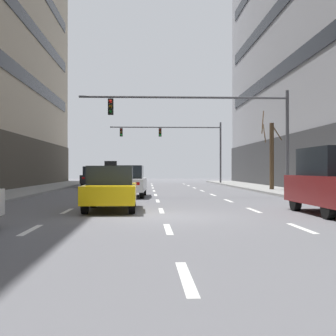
{
  "coord_description": "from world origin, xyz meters",
  "views": [
    {
      "loc": [
        -0.53,
        -14.09,
        1.45
      ],
      "look_at": [
        0.94,
        16.78,
        1.56
      ],
      "focal_mm": 48.82,
      "sensor_mm": 36.0,
      "label": 1
    }
  ],
  "objects_px": {
    "car_parked_1": "(335,181)",
    "traffic_signal_1": "(180,139)",
    "car_driving_3": "(94,177)",
    "traffic_signal_0": "(217,119)",
    "car_driving_1": "(128,181)",
    "street_tree_0": "(271,154)",
    "taxi_driving_2": "(111,189)"
  },
  "relations": [
    {
      "from": "car_parked_1",
      "to": "traffic_signal_1",
      "type": "height_order",
      "value": "traffic_signal_1"
    },
    {
      "from": "car_driving_3",
      "to": "traffic_signal_0",
      "type": "xyz_separation_m",
      "value": [
        8.09,
        -14.23,
        3.3
      ]
    },
    {
      "from": "car_driving_3",
      "to": "car_driving_1",
      "type": "bearing_deg",
      "value": -76.52
    },
    {
      "from": "car_driving_1",
      "to": "street_tree_0",
      "type": "relative_size",
      "value": 0.85
    },
    {
      "from": "traffic_signal_0",
      "to": "street_tree_0",
      "type": "height_order",
      "value": "traffic_signal_0"
    },
    {
      "from": "taxi_driving_2",
      "to": "car_parked_1",
      "type": "bearing_deg",
      "value": -13.96
    },
    {
      "from": "taxi_driving_2",
      "to": "street_tree_0",
      "type": "relative_size",
      "value": 0.79
    },
    {
      "from": "car_driving_1",
      "to": "street_tree_0",
      "type": "distance_m",
      "value": 11.19
    },
    {
      "from": "street_tree_0",
      "to": "car_parked_1",
      "type": "bearing_deg",
      "value": -98.31
    },
    {
      "from": "car_parked_1",
      "to": "car_driving_1",
      "type": "bearing_deg",
      "value": 125.73
    },
    {
      "from": "car_driving_3",
      "to": "traffic_signal_0",
      "type": "bearing_deg",
      "value": -60.37
    },
    {
      "from": "car_driving_1",
      "to": "car_driving_3",
      "type": "xyz_separation_m",
      "value": [
        -3.35,
        13.98,
        0.02
      ]
    },
    {
      "from": "taxi_driving_2",
      "to": "traffic_signal_1",
      "type": "relative_size",
      "value": 0.38
    },
    {
      "from": "car_driving_3",
      "to": "street_tree_0",
      "type": "bearing_deg",
      "value": -32.43
    },
    {
      "from": "car_driving_3",
      "to": "traffic_signal_1",
      "type": "distance_m",
      "value": 11.55
    },
    {
      "from": "taxi_driving_2",
      "to": "traffic_signal_0",
      "type": "bearing_deg",
      "value": 57.14
    },
    {
      "from": "car_parked_1",
      "to": "traffic_signal_0",
      "type": "relative_size",
      "value": 0.41
    },
    {
      "from": "street_tree_0",
      "to": "traffic_signal_0",
      "type": "bearing_deg",
      "value": -126.93
    },
    {
      "from": "car_driving_3",
      "to": "street_tree_0",
      "type": "relative_size",
      "value": 0.87
    },
    {
      "from": "car_parked_1",
      "to": "street_tree_0",
      "type": "distance_m",
      "value": 15.95
    },
    {
      "from": "car_driving_3",
      "to": "traffic_signal_1",
      "type": "bearing_deg",
      "value": 44.61
    },
    {
      "from": "traffic_signal_1",
      "to": "street_tree_0",
      "type": "distance_m",
      "value": 16.64
    },
    {
      "from": "taxi_driving_2",
      "to": "traffic_signal_1",
      "type": "xyz_separation_m",
      "value": [
        4.7,
        29.65,
        3.8
      ]
    },
    {
      "from": "car_driving_1",
      "to": "traffic_signal_0",
      "type": "distance_m",
      "value": 5.79
    },
    {
      "from": "car_driving_1",
      "to": "traffic_signal_0",
      "type": "xyz_separation_m",
      "value": [
        4.74,
        -0.25,
        3.32
      ]
    },
    {
      "from": "taxi_driving_2",
      "to": "car_parked_1",
      "type": "height_order",
      "value": "car_parked_1"
    },
    {
      "from": "car_driving_1",
      "to": "car_parked_1",
      "type": "bearing_deg",
      "value": -54.27
    },
    {
      "from": "car_parked_1",
      "to": "street_tree_0",
      "type": "xyz_separation_m",
      "value": [
        2.3,
        15.72,
        1.39
      ]
    },
    {
      "from": "car_driving_1",
      "to": "traffic_signal_0",
      "type": "height_order",
      "value": "traffic_signal_0"
    },
    {
      "from": "street_tree_0",
      "to": "car_driving_1",
      "type": "bearing_deg",
      "value": -147.79
    },
    {
      "from": "car_driving_1",
      "to": "traffic_signal_0",
      "type": "relative_size",
      "value": 0.41
    },
    {
      "from": "taxi_driving_2",
      "to": "traffic_signal_0",
      "type": "relative_size",
      "value": 0.38
    }
  ]
}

